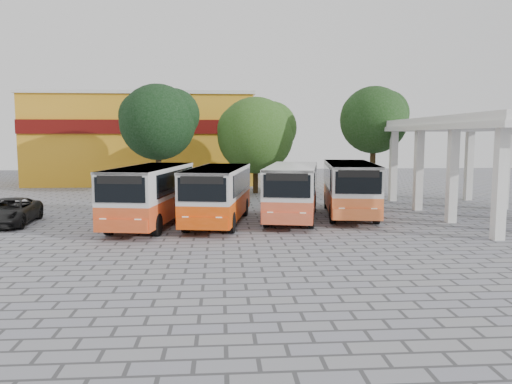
{
  "coord_description": "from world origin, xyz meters",
  "views": [
    {
      "loc": [
        -3.83,
        -22.52,
        4.34
      ],
      "look_at": [
        -2.02,
        3.05,
        1.5
      ],
      "focal_mm": 35.0,
      "sensor_mm": 36.0,
      "label": 1
    }
  ],
  "objects": [
    {
      "name": "tree_middle",
      "position": [
        -1.08,
        15.81,
        4.64
      ],
      "size": [
        6.15,
        5.85,
        7.38
      ],
      "color": "#2F200D",
      "rests_on": "ground"
    },
    {
      "name": "ground",
      "position": [
        0.0,
        0.0,
        0.0
      ],
      "size": [
        90.0,
        90.0,
        0.0
      ],
      "primitive_type": "plane",
      "color": "gray",
      "rests_on": "ground"
    },
    {
      "name": "bus_far_right",
      "position": [
        3.26,
        4.37,
        1.69
      ],
      "size": [
        3.7,
        8.41,
        2.92
      ],
      "rotation": [
        0.0,
        0.0,
        -0.16
      ],
      "color": "orange",
      "rests_on": "ground"
    },
    {
      "name": "terminal_shelter",
      "position": [
        10.5,
        4.0,
        4.91
      ],
      "size": [
        6.8,
        15.8,
        5.4
      ],
      "color": "silver",
      "rests_on": "ground"
    },
    {
      "name": "bus_centre_right",
      "position": [
        -0.08,
        3.34,
        1.65
      ],
      "size": [
        3.98,
        8.29,
        2.85
      ],
      "rotation": [
        0.0,
        0.0,
        -0.21
      ],
      "color": "#D95631",
      "rests_on": "ground"
    },
    {
      "name": "tree_left",
      "position": [
        -8.39,
        15.17,
        5.6
      ],
      "size": [
        5.91,
        5.62,
        8.23
      ],
      "color": "#382B17",
      "rests_on": "ground"
    },
    {
      "name": "bus_far_left",
      "position": [
        -7.28,
        2.05,
        1.67
      ],
      "size": [
        3.78,
        8.36,
        2.89
      ],
      "rotation": [
        0.0,
        0.0,
        -0.17
      ],
      "color": "#DB4B1C",
      "rests_on": "ground"
    },
    {
      "name": "parked_car",
      "position": [
        -14.3,
        2.71,
        0.65
      ],
      "size": [
        2.47,
        4.82,
        1.3
      ],
      "primitive_type": "imported",
      "rotation": [
        0.0,
        0.0,
        0.07
      ],
      "color": "black",
      "rests_on": "ground"
    },
    {
      "name": "bus_centre_left",
      "position": [
        -3.97,
        2.38,
        1.63
      ],
      "size": [
        3.65,
        8.14,
        2.82
      ],
      "rotation": [
        0.0,
        0.0,
        -0.17
      ],
      "color": "#E14506",
      "rests_on": "ground"
    },
    {
      "name": "shophouse_block",
      "position": [
        -11.0,
        25.99,
        4.16
      ],
      "size": [
        20.4,
        10.4,
        8.3
      ],
      "color": "orange",
      "rests_on": "ground"
    },
    {
      "name": "tree_right",
      "position": [
        7.11,
        12.58,
        5.69
      ],
      "size": [
        5.0,
        4.76,
        7.92
      ],
      "color": "#3B2A15",
      "rests_on": "ground"
    }
  ]
}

